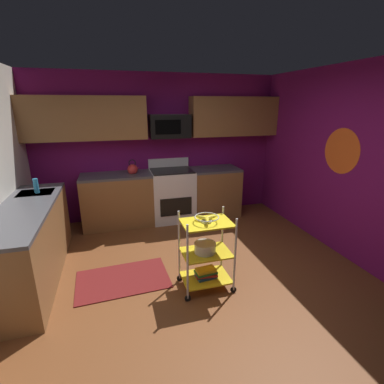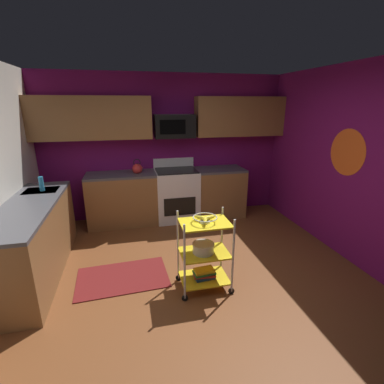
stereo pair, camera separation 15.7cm
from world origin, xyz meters
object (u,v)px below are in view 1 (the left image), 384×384
(fruit_bowl, at_px, (207,218))
(kettle, at_px, (133,169))
(dish_soap_bottle, at_px, (36,186))
(mixing_bowl_large, at_px, (205,247))
(book_stack, at_px, (206,273))
(oven_range, at_px, (172,194))
(rolling_cart, at_px, (206,252))
(microwave, at_px, (169,126))

(fruit_bowl, bearing_deg, kettle, 106.27)
(fruit_bowl, xyz_separation_m, dish_soap_bottle, (-1.97, 1.36, 0.14))
(kettle, bearing_deg, mixing_bowl_large, -74.08)
(dish_soap_bottle, bearing_deg, book_stack, -34.76)
(oven_range, bearing_deg, book_stack, -91.58)
(fruit_bowl, relative_size, book_stack, 1.04)
(book_stack, xyz_separation_m, dish_soap_bottle, (-1.97, 1.36, 0.84))
(fruit_bowl, xyz_separation_m, book_stack, (0.00, -0.00, -0.69))
(oven_range, bearing_deg, mixing_bowl_large, -91.96)
(dish_soap_bottle, bearing_deg, kettle, 30.34)
(kettle, bearing_deg, oven_range, 0.32)
(rolling_cart, xyz_separation_m, dish_soap_bottle, (-1.97, 1.36, 0.57))
(oven_range, xyz_separation_m, fruit_bowl, (-0.06, -2.15, 0.40))
(microwave, relative_size, rolling_cart, 0.77)
(mixing_bowl_large, distance_m, book_stack, 0.34)
(kettle, distance_m, dish_soap_bottle, 1.55)
(rolling_cart, xyz_separation_m, kettle, (-0.63, 2.15, 0.54))
(mixing_bowl_large, height_order, dish_soap_bottle, dish_soap_bottle)
(book_stack, bearing_deg, kettle, 106.27)
(mixing_bowl_large, bearing_deg, rolling_cart, 0.00)
(book_stack, bearing_deg, rolling_cart, -26.57)
(oven_range, relative_size, rolling_cart, 1.20)
(rolling_cart, relative_size, book_stack, 3.49)
(mixing_bowl_large, height_order, kettle, kettle)
(fruit_bowl, distance_m, dish_soap_bottle, 2.40)
(microwave, xyz_separation_m, book_stack, (-0.06, -2.26, -1.52))
(microwave, xyz_separation_m, fruit_bowl, (-0.06, -2.26, -0.82))
(book_stack, bearing_deg, dish_soap_bottle, 145.24)
(oven_range, height_order, rolling_cart, oven_range)
(fruit_bowl, bearing_deg, rolling_cart, -26.57)
(microwave, distance_m, kettle, 0.99)
(oven_range, height_order, mixing_bowl_large, oven_range)
(fruit_bowl, bearing_deg, book_stack, -26.57)
(fruit_bowl, height_order, book_stack, fruit_bowl)
(microwave, height_order, dish_soap_bottle, microwave)
(fruit_bowl, bearing_deg, dish_soap_bottle, 145.24)
(oven_range, bearing_deg, kettle, -179.68)
(oven_range, relative_size, kettle, 4.17)
(oven_range, xyz_separation_m, rolling_cart, (-0.06, -2.15, -0.02))
(rolling_cart, xyz_separation_m, fruit_bowl, (-0.00, 0.00, 0.42))
(oven_range, distance_m, book_stack, 2.17)
(book_stack, bearing_deg, microwave, 88.50)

